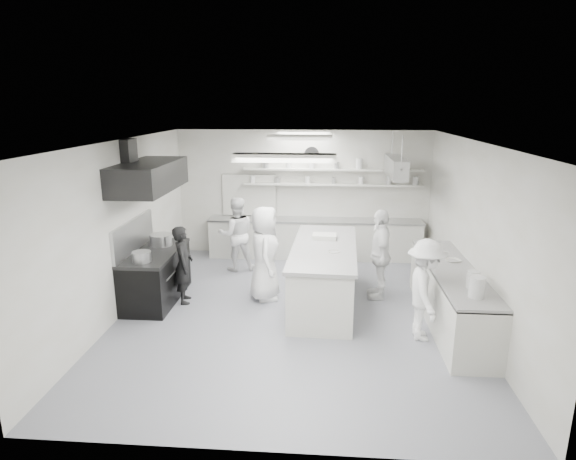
# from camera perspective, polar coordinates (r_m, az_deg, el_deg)

# --- Properties ---
(floor) EXTENTS (6.00, 7.00, 0.02)m
(floor) POSITION_cam_1_polar(r_m,az_deg,el_deg) (8.58, 0.62, -9.94)
(floor) COLOR gray
(floor) RESTS_ON ground
(ceiling) EXTENTS (6.00, 7.00, 0.02)m
(ceiling) POSITION_cam_1_polar(r_m,az_deg,el_deg) (7.81, 0.68, 10.60)
(ceiling) COLOR white
(ceiling) RESTS_ON wall_back
(wall_back) EXTENTS (6.00, 0.04, 3.00)m
(wall_back) POSITION_cam_1_polar(r_m,az_deg,el_deg) (11.47, 1.80, 4.39)
(wall_back) COLOR silver
(wall_back) RESTS_ON floor
(wall_front) EXTENTS (6.00, 0.04, 3.00)m
(wall_front) POSITION_cam_1_polar(r_m,az_deg,el_deg) (4.78, -2.16, -11.13)
(wall_front) COLOR silver
(wall_front) RESTS_ON floor
(wall_left) EXTENTS (0.04, 7.00, 3.00)m
(wall_left) POSITION_cam_1_polar(r_m,az_deg,el_deg) (8.78, -19.30, 0.24)
(wall_left) COLOR silver
(wall_left) RESTS_ON floor
(wall_right) EXTENTS (0.04, 7.00, 3.00)m
(wall_right) POSITION_cam_1_polar(r_m,az_deg,el_deg) (8.42, 21.46, -0.55)
(wall_right) COLOR silver
(wall_right) RESTS_ON floor
(stove) EXTENTS (0.80, 1.80, 0.90)m
(stove) POSITION_cam_1_polar(r_m,az_deg,el_deg) (9.29, -15.50, -5.45)
(stove) COLOR black
(stove) RESTS_ON floor
(exhaust_hood) EXTENTS (0.85, 2.00, 0.50)m
(exhaust_hood) POSITION_cam_1_polar(r_m,az_deg,el_deg) (8.83, -16.35, 6.20)
(exhaust_hood) COLOR black
(exhaust_hood) RESTS_ON wall_left
(back_counter) EXTENTS (5.00, 0.60, 0.92)m
(back_counter) POSITION_cam_1_polar(r_m,az_deg,el_deg) (11.41, 3.19, -1.05)
(back_counter) COLOR silver
(back_counter) RESTS_ON floor
(shelf_lower) EXTENTS (4.20, 0.26, 0.04)m
(shelf_lower) POSITION_cam_1_polar(r_m,az_deg,el_deg) (11.29, 5.34, 5.45)
(shelf_lower) COLOR silver
(shelf_lower) RESTS_ON wall_back
(shelf_upper) EXTENTS (4.20, 0.26, 0.04)m
(shelf_upper) POSITION_cam_1_polar(r_m,az_deg,el_deg) (11.24, 5.39, 7.21)
(shelf_upper) COLOR silver
(shelf_upper) RESTS_ON wall_back
(pass_through_window) EXTENTS (1.30, 0.04, 1.00)m
(pass_through_window) POSITION_cam_1_polar(r_m,az_deg,el_deg) (11.59, -4.66, 4.21)
(pass_through_window) COLOR black
(pass_through_window) RESTS_ON wall_back
(wall_clock) EXTENTS (0.32, 0.05, 0.32)m
(wall_clock) POSITION_cam_1_polar(r_m,az_deg,el_deg) (11.29, 2.85, 9.08)
(wall_clock) COLOR silver
(wall_clock) RESTS_ON wall_back
(right_counter) EXTENTS (0.74, 3.30, 0.94)m
(right_counter) POSITION_cam_1_polar(r_m,az_deg,el_deg) (8.47, 18.90, -7.61)
(right_counter) COLOR silver
(right_counter) RESTS_ON floor
(pot_rack) EXTENTS (0.30, 1.60, 0.40)m
(pot_rack) POSITION_cam_1_polar(r_m,az_deg,el_deg) (10.36, 12.76, 7.37)
(pot_rack) COLOR #ACADAF
(pot_rack) RESTS_ON ceiling
(light_fixture_front) EXTENTS (1.30, 0.25, 0.10)m
(light_fixture_front) POSITION_cam_1_polar(r_m,az_deg,el_deg) (6.02, -0.45, 8.64)
(light_fixture_front) COLOR silver
(light_fixture_front) RESTS_ON ceiling
(light_fixture_rear) EXTENTS (1.30, 0.25, 0.10)m
(light_fixture_rear) POSITION_cam_1_polar(r_m,az_deg,el_deg) (9.60, 1.39, 11.00)
(light_fixture_rear) COLOR silver
(light_fixture_rear) RESTS_ON ceiling
(prep_island) EXTENTS (1.19, 2.90, 1.05)m
(prep_island) POSITION_cam_1_polar(r_m,az_deg,el_deg) (8.83, 4.29, -5.49)
(prep_island) COLOR silver
(prep_island) RESTS_ON floor
(stove_pot) EXTENTS (0.42, 0.42, 0.26)m
(stove_pot) POSITION_cam_1_polar(r_m,az_deg,el_deg) (9.46, -14.95, -1.27)
(stove_pot) COLOR #ACADAF
(stove_pot) RESTS_ON stove
(cook_stove) EXTENTS (0.46, 0.60, 1.46)m
(cook_stove) POSITION_cam_1_polar(r_m,az_deg,el_deg) (8.98, -12.42, -4.07)
(cook_stove) COLOR black
(cook_stove) RESTS_ON floor
(cook_back) EXTENTS (0.94, 0.83, 1.64)m
(cook_back) POSITION_cam_1_polar(r_m,az_deg,el_deg) (10.50, -6.18, -0.50)
(cook_back) COLOR white
(cook_back) RESTS_ON floor
(cook_island_left) EXTENTS (0.70, 0.95, 1.79)m
(cook_island_left) POSITION_cam_1_polar(r_m,az_deg,el_deg) (8.88, -2.82, -2.82)
(cook_island_left) COLOR white
(cook_island_left) RESTS_ON floor
(cook_island_right) EXTENTS (0.44, 1.02, 1.72)m
(cook_island_right) POSITION_cam_1_polar(r_m,az_deg,el_deg) (9.11, 10.94, -2.85)
(cook_island_right) COLOR white
(cook_island_right) RESTS_ON floor
(cook_right) EXTENTS (0.62, 1.05, 1.61)m
(cook_right) POSITION_cam_1_polar(r_m,az_deg,el_deg) (7.71, 16.07, -6.92)
(cook_right) COLOR white
(cook_right) RESTS_ON floor
(bowl_island_a) EXTENTS (0.30, 0.30, 0.07)m
(bowl_island_a) POSITION_cam_1_polar(r_m,az_deg,el_deg) (9.12, 3.91, -1.10)
(bowl_island_a) COLOR #ACADAF
(bowl_island_a) RESTS_ON prep_island
(bowl_island_b) EXTENTS (0.23, 0.23, 0.06)m
(bowl_island_b) POSITION_cam_1_polar(r_m,az_deg,el_deg) (8.32, 5.50, -2.75)
(bowl_island_b) COLOR silver
(bowl_island_b) RESTS_ON prep_island
(bowl_right) EXTENTS (0.33, 0.33, 0.06)m
(bowl_right) POSITION_cam_1_polar(r_m,az_deg,el_deg) (8.68, 19.11, -3.54)
(bowl_right) COLOR silver
(bowl_right) RESTS_ON right_counter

